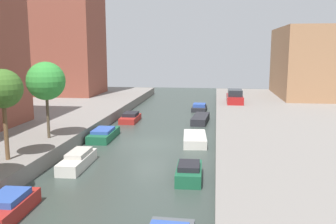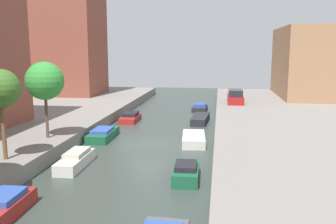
% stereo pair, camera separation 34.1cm
% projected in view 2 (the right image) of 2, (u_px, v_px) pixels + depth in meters
% --- Properties ---
extents(ground_plane, '(84.00, 84.00, 0.00)m').
position_uv_depth(ground_plane, '(148.00, 144.00, 28.13)').
color(ground_plane, '#333D38').
extents(apartment_tower_far, '(10.00, 8.22, 21.77)m').
position_uv_depth(apartment_tower_far, '(62.00, 13.00, 49.70)').
color(apartment_tower_far, brown).
rests_on(apartment_tower_far, quay_left).
extents(low_block_right, '(10.00, 14.36, 8.94)m').
position_uv_depth(low_block_right, '(319.00, 62.00, 48.04)').
color(low_block_right, '#9E704C').
rests_on(low_block_right, quay_right).
extents(street_tree_2, '(2.15, 2.15, 5.08)m').
position_uv_depth(street_tree_2, '(1.00, 89.00, 20.17)').
color(street_tree_2, brown).
rests_on(street_tree_2, quay_left).
extents(street_tree_3, '(2.62, 2.62, 5.30)m').
position_uv_depth(street_tree_3, '(45.00, 81.00, 25.25)').
color(street_tree_3, '#4D4130').
rests_on(street_tree_3, quay_left).
extents(parked_car, '(1.81, 4.61, 1.56)m').
position_uv_depth(parked_car, '(235.00, 97.00, 42.66)').
color(parked_car, maroon).
rests_on(parked_car, quay_right).
extents(moored_boat_left_1, '(1.61, 3.49, 0.96)m').
position_uv_depth(moored_boat_left_1, '(3.00, 206.00, 15.95)').
color(moored_boat_left_1, maroon).
rests_on(moored_boat_left_1, ground_plane).
extents(moored_boat_left_2, '(1.32, 4.03, 0.96)m').
position_uv_depth(moored_boat_left_2, '(76.00, 160.00, 22.60)').
color(moored_boat_left_2, beige).
rests_on(moored_boat_left_2, ground_plane).
extents(moored_boat_left_3, '(1.71, 4.31, 0.86)m').
position_uv_depth(moored_boat_left_3, '(103.00, 134.00, 29.71)').
color(moored_boat_left_3, '#195638').
rests_on(moored_boat_left_3, ground_plane).
extents(moored_boat_left_4, '(1.59, 3.66, 0.88)m').
position_uv_depth(moored_boat_left_4, '(130.00, 118.00, 36.91)').
color(moored_boat_left_4, maroon).
rests_on(moored_boat_left_4, ground_plane).
extents(moored_boat_right_2, '(1.46, 3.08, 0.97)m').
position_uv_depth(moored_boat_right_2, '(186.00, 172.00, 20.33)').
color(moored_boat_right_2, '#195638').
rests_on(moored_boat_right_2, ground_plane).
extents(moored_boat_right_3, '(1.98, 4.18, 0.66)m').
position_uv_depth(moored_boat_right_3, '(194.00, 139.00, 28.26)').
color(moored_boat_right_3, beige).
rests_on(moored_boat_right_3, ground_plane).
extents(moored_boat_right_4, '(1.71, 4.67, 0.67)m').
position_uv_depth(moored_boat_right_4, '(200.00, 119.00, 36.40)').
color(moored_boat_right_4, '#232328').
rests_on(moored_boat_right_4, ground_plane).
extents(moored_boat_right_5, '(1.76, 3.07, 0.85)m').
position_uv_depth(moored_boat_right_5, '(200.00, 108.00, 43.29)').
color(moored_boat_right_5, '#232328').
rests_on(moored_boat_right_5, ground_plane).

